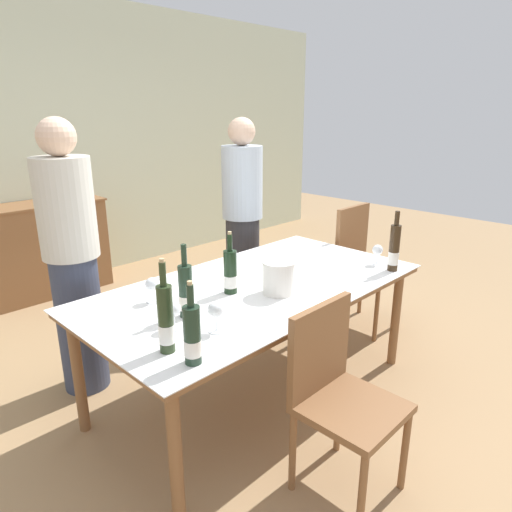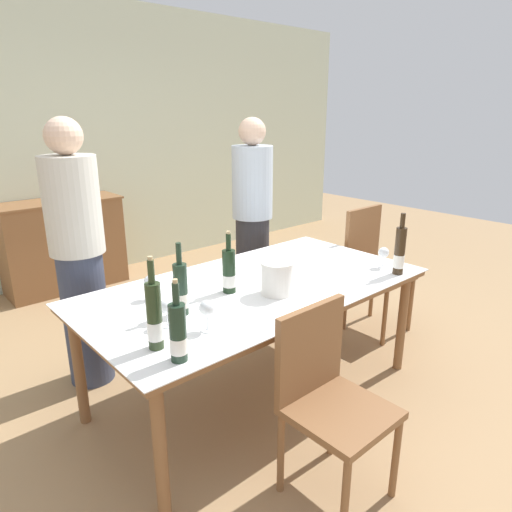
% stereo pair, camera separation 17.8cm
% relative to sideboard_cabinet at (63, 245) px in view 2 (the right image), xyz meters
% --- Properties ---
extents(ground_plane, '(12.00, 12.00, 0.00)m').
position_rel_sideboard_cabinet_xyz_m(ground_plane, '(0.22, -2.63, -0.45)').
color(ground_plane, '#A37F56').
extents(back_wall, '(8.00, 0.10, 2.80)m').
position_rel_sideboard_cabinet_xyz_m(back_wall, '(0.22, 0.29, 0.95)').
color(back_wall, beige).
rests_on(back_wall, ground_plane).
extents(sideboard_cabinet, '(1.15, 0.46, 0.90)m').
position_rel_sideboard_cabinet_xyz_m(sideboard_cabinet, '(0.00, 0.00, 0.00)').
color(sideboard_cabinet, brown).
rests_on(sideboard_cabinet, ground_plane).
extents(dining_table, '(2.05, 1.08, 0.74)m').
position_rel_sideboard_cabinet_xyz_m(dining_table, '(0.22, -2.63, 0.23)').
color(dining_table, brown).
rests_on(dining_table, ground_plane).
extents(ice_bucket, '(0.19, 0.19, 0.19)m').
position_rel_sideboard_cabinet_xyz_m(ice_bucket, '(0.22, -2.81, 0.39)').
color(ice_bucket, white).
rests_on(ice_bucket, dining_table).
extents(wine_bottle_0, '(0.07, 0.07, 0.36)m').
position_rel_sideboard_cabinet_xyz_m(wine_bottle_0, '(-0.58, -3.06, 0.41)').
color(wine_bottle_0, '#1E3323').
rests_on(wine_bottle_0, dining_table).
extents(wine_bottle_1, '(0.08, 0.08, 0.36)m').
position_rel_sideboard_cabinet_xyz_m(wine_bottle_1, '(0.04, -2.61, 0.41)').
color(wine_bottle_1, black).
rests_on(wine_bottle_1, dining_table).
extents(wine_bottle_2, '(0.07, 0.07, 0.39)m').
position_rel_sideboard_cabinet_xyz_m(wine_bottle_2, '(1.02, -3.08, 0.43)').
color(wine_bottle_2, '#332314').
rests_on(wine_bottle_2, dining_table).
extents(wine_bottle_3, '(0.07, 0.07, 0.42)m').
position_rel_sideboard_cabinet_xyz_m(wine_bottle_3, '(-0.60, -2.90, 0.43)').
color(wine_bottle_3, '#28381E').
rests_on(wine_bottle_3, dining_table).
extents(wine_bottle_4, '(0.07, 0.07, 0.38)m').
position_rel_sideboard_cabinet_xyz_m(wine_bottle_4, '(-0.33, -2.68, 0.42)').
color(wine_bottle_4, '#1E3323').
rests_on(wine_bottle_4, dining_table).
extents(wine_glass_0, '(0.07, 0.07, 0.14)m').
position_rel_sideboard_cabinet_xyz_m(wine_glass_0, '(1.06, -2.95, 0.38)').
color(wine_glass_0, white).
rests_on(wine_glass_0, dining_table).
extents(wine_glass_1, '(0.08, 0.08, 0.15)m').
position_rel_sideboard_cabinet_xyz_m(wine_glass_1, '(-0.33, -2.92, 0.39)').
color(wine_glass_1, white).
rests_on(wine_glass_1, dining_table).
extents(wine_glass_2, '(0.07, 0.07, 0.14)m').
position_rel_sideboard_cabinet_xyz_m(wine_glass_2, '(-0.34, -2.41, 0.38)').
color(wine_glass_2, white).
rests_on(wine_glass_2, dining_table).
extents(wine_glass_3, '(0.07, 0.07, 0.14)m').
position_rel_sideboard_cabinet_xyz_m(wine_glass_3, '(-0.45, -2.76, 0.39)').
color(wine_glass_3, white).
rests_on(wine_glass_3, dining_table).
extents(chair_near_front, '(0.42, 0.42, 0.89)m').
position_rel_sideboard_cabinet_xyz_m(chair_near_front, '(-0.03, -3.40, 0.07)').
color(chair_near_front, brown).
rests_on(chair_near_front, ground_plane).
extents(chair_right_end, '(0.42, 0.42, 0.99)m').
position_rel_sideboard_cabinet_xyz_m(chair_right_end, '(1.54, -2.54, 0.12)').
color(chair_right_end, brown).
rests_on(chair_right_end, ground_plane).
extents(person_host, '(0.33, 0.33, 1.69)m').
position_rel_sideboard_cabinet_xyz_m(person_host, '(-0.49, -1.78, 0.41)').
color(person_host, '#383F56').
rests_on(person_host, ground_plane).
extents(person_guest_left, '(0.33, 0.33, 1.67)m').
position_rel_sideboard_cabinet_xyz_m(person_guest_left, '(0.97, -1.74, 0.39)').
color(person_guest_left, '#2D2D33').
rests_on(person_guest_left, ground_plane).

